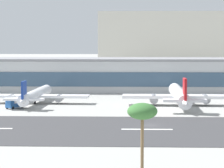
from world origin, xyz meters
name	(u,v)px	position (x,y,z in m)	size (l,w,h in m)	color
ground_plane	(151,125)	(0.00, 0.00, 0.00)	(1400.00, 1400.00, 0.00)	#9E9E99
runway_strip	(152,129)	(0.00, -6.00, 0.04)	(800.00, 40.35, 0.08)	#38383A
runway_centreline_dash_4	(147,129)	(-1.08, -6.00, 0.09)	(12.00, 1.20, 0.01)	white
terminal_building	(104,74)	(-15.71, 89.38, 6.80)	(209.22, 26.85, 13.59)	#B7BABC
distant_hotel_block	(168,42)	(20.37, 219.09, 19.93)	(91.78, 26.24, 39.85)	beige
airliner_navy_tail_gate_0	(35,95)	(-36.40, 42.97, 2.77)	(35.76, 41.67, 8.69)	white
airliner_red_tail_gate_1	(180,96)	(10.89, 39.36, 3.22)	(36.78, 48.43, 10.11)	white
service_box_truck_0	(15,103)	(-40.49, 30.99, 1.79)	(5.08, 6.40, 3.25)	#23569E
palm_tree_1	(142,113)	(-3.25, -47.34, 9.76)	(4.63, 4.63, 11.25)	brown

